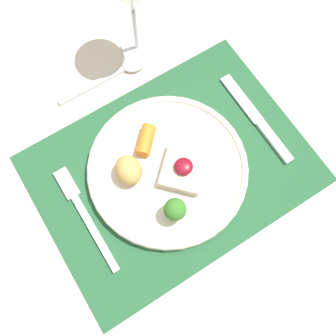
# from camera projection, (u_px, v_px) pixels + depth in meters

# --- Properties ---
(ground_plane) EXTENTS (8.00, 8.00, 0.00)m
(ground_plane) POSITION_uv_depth(u_px,v_px,m) (170.00, 235.00, 1.40)
(ground_plane) COLOR brown
(dining_table) EXTENTS (1.16, 1.23, 0.76)m
(dining_table) POSITION_uv_depth(u_px,v_px,m) (172.00, 183.00, 0.77)
(dining_table) COLOR beige
(dining_table) RESTS_ON ground_plane
(placemat) EXTENTS (0.46, 0.34, 0.00)m
(placemat) POSITION_uv_depth(u_px,v_px,m) (172.00, 169.00, 0.68)
(placemat) COLOR #235633
(placemat) RESTS_ON dining_table
(dinner_plate) EXTENTS (0.27, 0.27, 0.07)m
(dinner_plate) POSITION_uv_depth(u_px,v_px,m) (167.00, 170.00, 0.67)
(dinner_plate) COLOR silver
(dinner_plate) RESTS_ON placemat
(fork) EXTENTS (0.02, 0.20, 0.01)m
(fork) POSITION_uv_depth(u_px,v_px,m) (83.00, 211.00, 0.66)
(fork) COLOR silver
(fork) RESTS_ON placemat
(knife) EXTENTS (0.02, 0.20, 0.01)m
(knife) POSITION_uv_depth(u_px,v_px,m) (260.00, 124.00, 0.71)
(knife) COLOR silver
(knife) RESTS_ON placemat
(spoon) EXTENTS (0.18, 0.04, 0.01)m
(spoon) POSITION_uv_depth(u_px,v_px,m) (122.00, 69.00, 0.74)
(spoon) COLOR silver
(spoon) RESTS_ON dining_table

